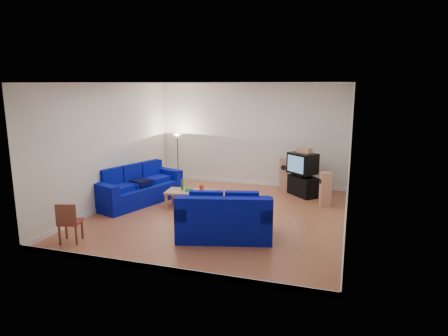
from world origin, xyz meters
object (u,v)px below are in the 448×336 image
(television, at_px, (303,163))
(sofa_loveseat, at_px, (224,221))
(sofa_three_seat, at_px, (136,189))
(coffee_table, at_px, (190,193))
(tv_stand, at_px, (304,186))

(television, bearing_deg, sofa_loveseat, -68.97)
(sofa_three_seat, relative_size, coffee_table, 2.09)
(sofa_three_seat, xyz_separation_m, tv_stand, (4.31, 2.05, -0.08))
(sofa_loveseat, xyz_separation_m, coffee_table, (-1.47, 1.71, 0.03))
(sofa_loveseat, bearing_deg, coffee_table, 116.16)
(tv_stand, xyz_separation_m, television, (-0.06, -0.02, 0.67))
(tv_stand, distance_m, television, 0.68)
(coffee_table, height_order, television, television)
(sofa_three_seat, relative_size, television, 2.90)
(television, bearing_deg, sofa_three_seat, -116.43)
(sofa_loveseat, xyz_separation_m, television, (1.15, 3.77, 0.59))
(sofa_loveseat, height_order, coffee_table, sofa_loveseat)
(sofa_three_seat, xyz_separation_m, sofa_loveseat, (3.10, -1.74, 0.01))
(coffee_table, xyz_separation_m, tv_stand, (2.68, 2.09, -0.12))
(coffee_table, bearing_deg, tv_stand, 37.94)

